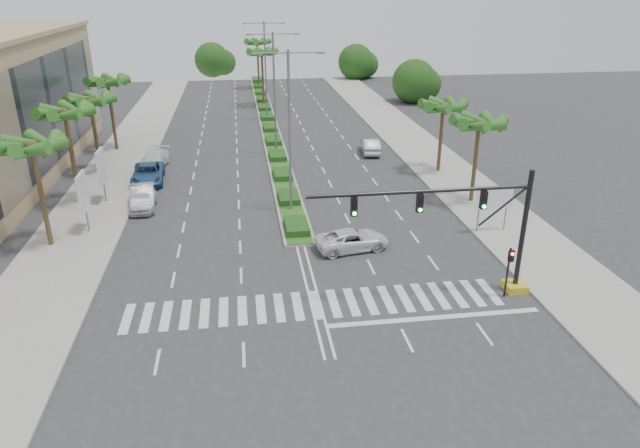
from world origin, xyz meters
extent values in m
plane|color=#333335|center=(0.00, 0.00, 0.00)|extent=(160.00, 160.00, 0.00)
cube|color=gray|center=(15.20, 20.00, 0.07)|extent=(6.00, 120.00, 0.15)
cube|color=gray|center=(-15.20, 20.00, 0.07)|extent=(6.00, 120.00, 0.15)
cube|color=gray|center=(0.00, 45.00, 0.10)|extent=(2.20, 75.00, 0.20)
cube|color=#2C5B1F|center=(0.00, 45.00, 0.22)|extent=(1.80, 75.00, 0.04)
cube|color=gold|center=(11.50, 0.00, 0.23)|extent=(1.20, 1.20, 0.45)
cylinder|color=black|center=(11.50, 0.00, 3.70)|extent=(0.28, 0.28, 7.00)
cylinder|color=black|center=(5.50, 0.00, 6.30)|extent=(12.00, 0.20, 0.20)
cylinder|color=black|center=(10.10, 0.00, 5.20)|extent=(2.53, 0.12, 2.15)
cube|color=black|center=(9.00, 0.00, 5.65)|extent=(0.32, 0.24, 1.00)
cylinder|color=#19E533|center=(9.00, -0.14, 5.33)|extent=(0.20, 0.06, 0.20)
cube|color=black|center=(5.50, 0.00, 5.65)|extent=(0.32, 0.24, 1.00)
cylinder|color=#19E533|center=(5.50, -0.14, 5.33)|extent=(0.20, 0.06, 0.20)
cube|color=black|center=(2.00, 0.00, 5.65)|extent=(0.32, 0.24, 1.00)
cylinder|color=#19E533|center=(2.00, -0.14, 5.33)|extent=(0.20, 0.06, 0.20)
cylinder|color=black|center=(10.60, -0.60, 1.50)|extent=(0.12, 0.12, 3.00)
cube|color=black|center=(10.60, -0.75, 2.60)|extent=(0.28, 0.22, 0.65)
cylinder|color=red|center=(10.60, -0.88, 2.78)|extent=(0.18, 0.05, 0.18)
cylinder|color=slate|center=(12.50, 8.00, 1.40)|extent=(0.10, 0.10, 2.80)
cylinder|color=slate|center=(14.50, 8.00, 1.40)|extent=(0.10, 0.10, 2.80)
cube|color=#0C6638|center=(13.50, 8.00, 2.60)|extent=(2.60, 0.08, 1.50)
cube|color=white|center=(13.50, 7.95, 2.60)|extent=(2.70, 0.02, 1.60)
cylinder|color=slate|center=(-14.50, 12.00, 1.40)|extent=(0.12, 0.12, 2.80)
cube|color=white|center=(-14.50, 12.00, 3.00)|extent=(0.18, 2.10, 2.70)
cube|color=#D8594C|center=(-14.50, 12.00, 3.00)|extent=(0.12, 2.00, 2.60)
cylinder|color=slate|center=(-14.50, 18.00, 1.40)|extent=(0.12, 0.12, 2.80)
cube|color=white|center=(-14.50, 18.00, 3.00)|extent=(0.18, 2.10, 2.70)
cube|color=#D8594C|center=(-14.50, 18.00, 3.00)|extent=(0.12, 2.00, 2.60)
cylinder|color=brown|center=(-16.50, 10.00, 3.50)|extent=(0.32, 0.32, 7.00)
sphere|color=brown|center=(-16.50, 10.00, 6.90)|extent=(0.70, 0.70, 0.70)
cone|color=#306A21|center=(-15.40, 10.00, 6.80)|extent=(0.90, 3.62, 1.50)
cone|color=#306A21|center=(-15.81, 10.86, 6.80)|extent=(3.39, 2.96, 1.50)
cone|color=#306A21|center=(-16.74, 11.07, 6.80)|extent=(3.73, 1.68, 1.50)
cone|color=#306A21|center=(-17.49, 10.48, 6.80)|extent=(2.38, 3.65, 1.50)
cone|color=#306A21|center=(-17.49, 9.52, 6.80)|extent=(2.38, 3.65, 1.50)
cone|color=#306A21|center=(-16.74, 8.93, 6.80)|extent=(3.73, 1.68, 1.50)
cone|color=#306A21|center=(-15.81, 9.14, 6.80)|extent=(3.39, 2.96, 1.50)
cylinder|color=brown|center=(-16.50, 18.00, 3.70)|extent=(0.32, 0.32, 7.40)
sphere|color=brown|center=(-16.50, 18.00, 7.30)|extent=(0.70, 0.70, 0.70)
cone|color=#306A21|center=(-15.40, 18.00, 7.20)|extent=(0.90, 3.62, 1.50)
cone|color=#306A21|center=(-15.81, 18.86, 7.20)|extent=(3.39, 2.96, 1.50)
cone|color=#306A21|center=(-16.74, 19.07, 7.20)|extent=(3.73, 1.68, 1.50)
cone|color=#306A21|center=(-17.49, 18.48, 7.20)|extent=(2.38, 3.65, 1.50)
cone|color=#306A21|center=(-17.49, 17.52, 7.20)|extent=(2.38, 3.65, 1.50)
cone|color=#306A21|center=(-16.74, 16.93, 7.20)|extent=(3.73, 1.68, 1.50)
cone|color=#306A21|center=(-15.81, 17.14, 7.20)|extent=(3.39, 2.96, 1.50)
cylinder|color=brown|center=(-16.50, 26.00, 3.40)|extent=(0.32, 0.32, 6.80)
sphere|color=brown|center=(-16.50, 26.00, 6.70)|extent=(0.70, 0.70, 0.70)
cone|color=#306A21|center=(-15.40, 26.00, 6.60)|extent=(0.90, 3.62, 1.50)
cone|color=#306A21|center=(-15.81, 26.86, 6.60)|extent=(3.39, 2.96, 1.50)
cone|color=#306A21|center=(-16.74, 27.07, 6.60)|extent=(3.73, 1.68, 1.50)
cone|color=#306A21|center=(-17.49, 26.48, 6.60)|extent=(2.38, 3.65, 1.50)
cone|color=#306A21|center=(-17.49, 25.52, 6.60)|extent=(2.38, 3.65, 1.50)
cone|color=#306A21|center=(-16.74, 24.93, 6.60)|extent=(3.73, 1.68, 1.50)
cone|color=#306A21|center=(-15.81, 25.14, 6.60)|extent=(3.39, 2.96, 1.50)
cylinder|color=brown|center=(-16.50, 34.00, 3.60)|extent=(0.32, 0.32, 7.20)
sphere|color=brown|center=(-16.50, 34.00, 7.10)|extent=(0.70, 0.70, 0.70)
cone|color=#306A21|center=(-15.40, 34.00, 7.00)|extent=(0.90, 3.62, 1.50)
cone|color=#306A21|center=(-15.81, 34.86, 7.00)|extent=(3.39, 2.96, 1.50)
cone|color=#306A21|center=(-16.74, 35.07, 7.00)|extent=(3.73, 1.68, 1.50)
cone|color=#306A21|center=(-17.49, 34.48, 7.00)|extent=(2.38, 3.65, 1.50)
cone|color=#306A21|center=(-17.49, 33.52, 7.00)|extent=(2.38, 3.65, 1.50)
cone|color=#306A21|center=(-16.74, 32.93, 7.00)|extent=(3.73, 1.68, 1.50)
cone|color=#306A21|center=(-15.81, 33.14, 7.00)|extent=(3.39, 2.96, 1.50)
cylinder|color=brown|center=(14.50, 14.00, 3.25)|extent=(0.32, 0.32, 6.50)
sphere|color=brown|center=(14.50, 14.00, 6.40)|extent=(0.70, 0.70, 0.70)
cone|color=#306A21|center=(15.60, 14.00, 6.30)|extent=(0.90, 3.62, 1.50)
cone|color=#306A21|center=(15.19, 14.86, 6.30)|extent=(3.39, 2.96, 1.50)
cone|color=#306A21|center=(14.26, 15.07, 6.30)|extent=(3.73, 1.68, 1.50)
cone|color=#306A21|center=(13.51, 14.48, 6.30)|extent=(2.38, 3.65, 1.50)
cone|color=#306A21|center=(13.51, 13.52, 6.30)|extent=(2.38, 3.65, 1.50)
cone|color=#306A21|center=(14.26, 12.93, 6.30)|extent=(3.73, 1.68, 1.50)
cone|color=#306A21|center=(15.19, 13.14, 6.30)|extent=(3.39, 2.96, 1.50)
cylinder|color=brown|center=(14.50, 22.00, 3.10)|extent=(0.32, 0.32, 6.20)
sphere|color=brown|center=(14.50, 22.00, 6.10)|extent=(0.70, 0.70, 0.70)
cone|color=#306A21|center=(15.60, 22.00, 6.00)|extent=(0.90, 3.62, 1.50)
cone|color=#306A21|center=(15.19, 22.86, 6.00)|extent=(3.39, 2.96, 1.50)
cone|color=#306A21|center=(14.26, 23.07, 6.00)|extent=(3.73, 1.68, 1.50)
cone|color=#306A21|center=(13.51, 22.48, 6.00)|extent=(2.38, 3.65, 1.50)
cone|color=#306A21|center=(13.51, 21.52, 6.00)|extent=(2.38, 3.65, 1.50)
cone|color=#306A21|center=(14.26, 20.93, 6.00)|extent=(3.73, 1.68, 1.50)
cone|color=#306A21|center=(15.19, 21.14, 6.00)|extent=(3.39, 2.96, 1.50)
cylinder|color=brown|center=(0.00, 55.00, 3.75)|extent=(0.32, 0.32, 7.50)
sphere|color=brown|center=(0.00, 55.00, 7.40)|extent=(0.70, 0.70, 0.70)
cone|color=#306A21|center=(1.10, 55.00, 7.30)|extent=(0.90, 3.62, 1.50)
cone|color=#306A21|center=(0.69, 55.86, 7.30)|extent=(3.39, 2.96, 1.50)
cone|color=#306A21|center=(-0.24, 56.07, 7.30)|extent=(3.73, 1.68, 1.50)
cone|color=#306A21|center=(-0.99, 55.48, 7.30)|extent=(2.38, 3.65, 1.50)
cone|color=#306A21|center=(-0.99, 54.52, 7.30)|extent=(2.38, 3.65, 1.50)
cone|color=#306A21|center=(-0.24, 53.93, 7.30)|extent=(3.73, 1.68, 1.50)
cone|color=#306A21|center=(0.69, 54.14, 7.30)|extent=(3.39, 2.96, 1.50)
cylinder|color=brown|center=(0.00, 70.00, 3.75)|extent=(0.32, 0.32, 7.50)
sphere|color=brown|center=(0.00, 70.00, 7.40)|extent=(0.70, 0.70, 0.70)
cone|color=#306A21|center=(1.10, 70.00, 7.30)|extent=(0.90, 3.62, 1.50)
cone|color=#306A21|center=(0.69, 70.86, 7.30)|extent=(3.39, 2.96, 1.50)
cone|color=#306A21|center=(-0.24, 71.07, 7.30)|extent=(3.73, 1.68, 1.50)
cone|color=#306A21|center=(-0.99, 70.48, 7.30)|extent=(2.38, 3.65, 1.50)
cone|color=#306A21|center=(-0.99, 69.52, 7.30)|extent=(2.38, 3.65, 1.50)
cone|color=#306A21|center=(-0.24, 68.93, 7.30)|extent=(3.73, 1.68, 1.50)
cone|color=#306A21|center=(0.69, 69.14, 7.30)|extent=(3.39, 2.96, 1.50)
cylinder|color=slate|center=(0.00, 14.00, 6.00)|extent=(0.20, 0.20, 12.00)
cylinder|color=slate|center=(-1.20, 14.00, 11.80)|extent=(2.40, 0.10, 0.10)
cylinder|color=slate|center=(1.20, 14.00, 11.80)|extent=(2.40, 0.10, 0.10)
cube|color=slate|center=(-2.30, 14.00, 11.75)|extent=(0.50, 0.25, 0.12)
cube|color=slate|center=(2.30, 14.00, 11.75)|extent=(0.50, 0.25, 0.12)
cylinder|color=slate|center=(0.00, 30.00, 6.00)|extent=(0.20, 0.20, 12.00)
cylinder|color=slate|center=(-1.20, 30.00, 11.80)|extent=(2.40, 0.10, 0.10)
cylinder|color=slate|center=(1.20, 30.00, 11.80)|extent=(2.40, 0.10, 0.10)
cube|color=slate|center=(-2.30, 30.00, 11.75)|extent=(0.50, 0.25, 0.12)
cube|color=slate|center=(2.30, 30.00, 11.75)|extent=(0.50, 0.25, 0.12)
cylinder|color=slate|center=(0.00, 46.00, 6.00)|extent=(0.20, 0.20, 12.00)
cylinder|color=slate|center=(-1.20, 46.00, 11.80)|extent=(2.40, 0.10, 0.10)
cylinder|color=slate|center=(1.20, 46.00, 11.80)|extent=(2.40, 0.10, 0.10)
cube|color=slate|center=(-2.30, 46.00, 11.75)|extent=(0.50, 0.25, 0.12)
cube|color=slate|center=(2.30, 46.00, 11.75)|extent=(0.50, 0.25, 0.12)
imported|color=silver|center=(-11.30, 16.07, 0.72)|extent=(1.72, 4.25, 1.45)
imported|color=silver|center=(-11.42, 16.79, 0.81)|extent=(2.27, 5.09, 1.62)
imported|color=#2C5689|center=(-11.80, 22.74, 0.79)|extent=(2.94, 5.84, 1.59)
imported|color=white|center=(-11.80, 27.19, 0.76)|extent=(2.83, 5.51, 1.53)
imported|color=white|center=(3.33, 6.69, 0.68)|extent=(5.17, 3.04, 1.35)
imported|color=#B0AFB4|center=(9.63, 29.13, 0.78)|extent=(2.13, 4.91, 1.57)
camera|label=1|loc=(-3.61, -26.74, 16.24)|focal=32.00mm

